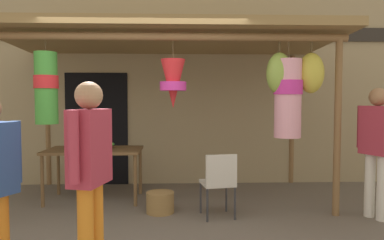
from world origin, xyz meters
The scene contains 9 objects.
ground_plane centered at (0.00, 0.00, 0.00)m, with size 30.00×30.00×0.00m, color #60564C.
shop_facade centered at (-0.01, 2.25, 2.17)m, with size 11.75×0.29×4.35m.
market_stall_canopy centered at (0.42, 0.98, 2.24)m, with size 4.90×2.43×2.55m.
display_table centered at (-0.86, 1.07, 0.71)m, with size 1.41×0.80×0.78m.
flower_heap_on_table centered at (-0.87, 1.13, 0.84)m, with size 0.65×0.45×0.12m.
folding_chair centered at (0.93, 0.14, 0.50)m, with size 0.46×0.46×0.84m.
wicker_basket_by_table centered at (0.17, 0.41, 0.14)m, with size 0.37×0.37×0.28m, color olive.
vendor_in_orange centered at (2.94, 0.06, 0.99)m, with size 0.36×0.55×1.67m.
customer_foreground centered at (-0.32, -1.45, 0.99)m, with size 0.31×0.58×1.67m.
Camera 1 is at (0.41, -4.48, 1.53)m, focal length 34.30 mm.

